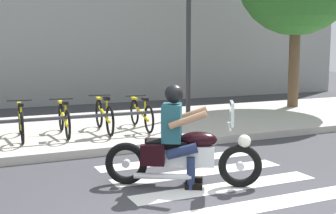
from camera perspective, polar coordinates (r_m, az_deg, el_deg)
ground_plane at (r=5.40m, az=5.97°, el=-13.33°), size 48.00×48.00×0.00m
sidewalk at (r=10.25m, az=-9.70°, el=-2.87°), size 24.00×4.40×0.15m
crosswalk_stripe_2 at (r=5.75m, az=11.87°, el=-12.08°), size 2.80×0.40×0.01m
crosswalk_stripe_3 at (r=6.37m, az=7.52°, el=-10.00°), size 2.80×0.40×0.01m
crosswalk_stripe_4 at (r=7.03m, az=4.00°, el=-8.25°), size 2.80×0.40×0.01m
crosswalk_stripe_5 at (r=7.72m, az=1.13°, el=-6.79°), size 2.80×0.40×0.01m
motorcycle at (r=6.26m, az=1.96°, el=-6.03°), size 1.96×1.18×1.19m
rider at (r=6.19m, az=1.24°, el=-2.74°), size 0.77×0.72×1.42m
bicycle_1 at (r=9.14m, az=-18.18°, el=-1.81°), size 0.48×1.67×0.73m
bicycle_2 at (r=9.27m, az=-13.06°, el=-1.52°), size 0.48×1.61×0.72m
bicycle_3 at (r=9.46m, az=-8.12°, el=-1.11°), size 0.48×1.69×0.76m
bicycle_4 at (r=9.73m, az=-3.41°, el=-0.91°), size 0.48×1.67×0.72m
bike_rack at (r=8.72m, az=-12.33°, el=-1.51°), size 3.93×0.07×0.49m
street_lamp at (r=11.46m, az=2.64°, el=12.17°), size 0.28×0.28×4.73m
building_backdrop at (r=15.72m, az=-15.53°, el=12.35°), size 24.00×1.20×6.58m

